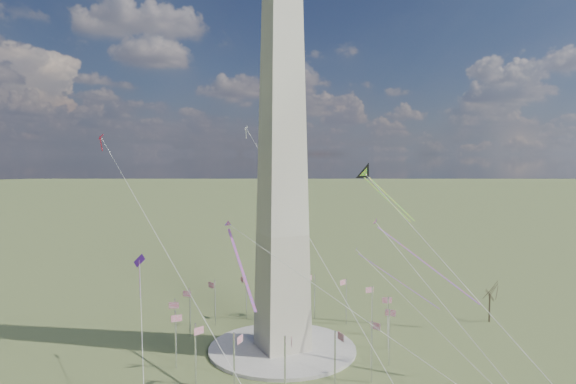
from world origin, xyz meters
name	(u,v)px	position (x,y,z in m)	size (l,w,h in m)	color
ground	(282,350)	(0.00, 0.00, 0.00)	(2000.00, 2000.00, 0.00)	#536532
plaza	(282,348)	(0.00, 0.00, 0.40)	(36.00, 36.00, 0.80)	#B5AFA6
washington_monument	(282,154)	(0.00, 0.00, 47.95)	(15.56, 15.56, 100.00)	beige
flagpole_ring	(282,321)	(0.00, 0.00, 7.27)	(54.40, 54.40, 13.00)	silver
tree_near	(490,292)	(62.35, -5.13, 8.81)	(7.06, 7.06, 12.36)	#453C2A
kite_delta_black	(367,176)	(29.91, 8.96, 41.81)	(9.49, 18.51, 15.08)	black
kite_diamond_purple	(140,265)	(-32.58, 6.39, 22.79)	(2.24, 3.43, 10.47)	#471A75
kite_streamer_left	(408,249)	(22.35, -19.47, 26.72)	(14.20, 21.49, 16.81)	#FF4828
kite_streamer_mid	(236,252)	(-12.84, -3.66, 26.06)	(2.93, 23.16, 15.89)	#FF4828
kite_streamer_right	(384,270)	(34.26, 6.68, 15.24)	(18.95, 16.80, 16.44)	#FF4828
kite_small_red	(101,138)	(-37.92, 35.74, 52.17)	(1.33, 2.12, 4.77)	red
kite_small_white	(246,129)	(8.52, 49.30, 56.20)	(1.24, 1.94, 4.30)	silver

